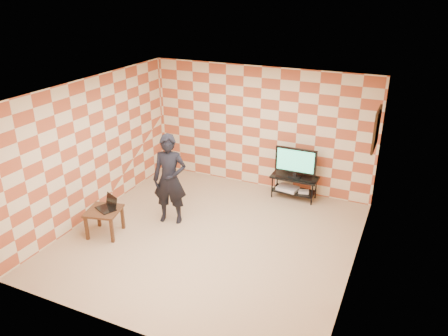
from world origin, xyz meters
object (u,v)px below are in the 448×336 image
at_px(person, 170,179).
at_px(tv, 296,161).
at_px(tv_stand, 294,182).
at_px(side_table, 104,214).

bearing_deg(person, tv, 29.49).
bearing_deg(tv, tv_stand, 89.14).
height_order(tv, person, person).
height_order(tv_stand, tv, tv).
height_order(side_table, person, person).
relative_size(tv_stand, tv, 1.12).
distance_m(tv_stand, tv, 0.49).
distance_m(tv_stand, side_table, 3.96).
bearing_deg(tv, person, -134.60).
bearing_deg(side_table, person, 47.55).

